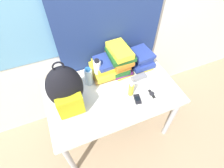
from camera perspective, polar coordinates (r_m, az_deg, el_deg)
name	(u,v)px	position (r m, az deg, el deg)	size (l,w,h in m)	color
ground_plane	(125,154)	(2.07, 4.15, -21.91)	(12.00, 12.00, 0.00)	#9E8466
wall_back	(91,11)	(1.57, -6.95, 22.66)	(6.00, 0.06, 2.50)	silver
curtain_blue	(110,10)	(1.57, -0.53, 22.92)	(1.01, 0.04, 2.50)	navy
desk	(112,97)	(1.67, 0.00, -4.12)	(1.19, 0.73, 0.70)	silver
backpack	(66,90)	(1.39, -14.89, -1.81)	(0.28, 0.25, 0.49)	black
book_stack_left	(103,69)	(1.67, -2.99, 5.02)	(0.22, 0.27, 0.19)	olive
book_stack_center	(119,60)	(1.66, 2.38, 7.89)	(0.23, 0.29, 0.29)	yellow
book_stack_right	(140,59)	(1.80, 9.18, 8.11)	(0.23, 0.28, 0.16)	yellow
water_bottle	(89,77)	(1.60, -7.63, 2.43)	(0.07, 0.07, 0.19)	silver
sports_bottle	(98,71)	(1.60, -4.73, 4.35)	(0.07, 0.07, 0.25)	white
sunscreen_bottle	(131,89)	(1.53, 6.22, -1.79)	(0.05, 0.05, 0.15)	yellow
cell_phone	(137,99)	(1.55, 8.28, -4.92)	(0.07, 0.11, 0.02)	black
sunglasses_case	(139,77)	(1.70, 8.76, 2.13)	(0.15, 0.06, 0.04)	gray
wristwatch	(152,94)	(1.61, 12.87, -3.11)	(0.05, 0.10, 0.01)	black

